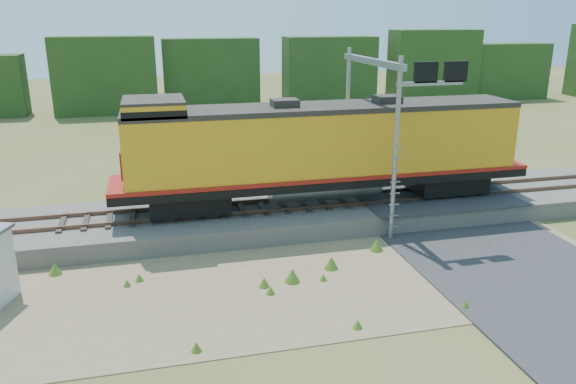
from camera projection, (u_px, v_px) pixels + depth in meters
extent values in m
plane|color=#475123|center=(324.00, 285.00, 18.96)|extent=(140.00, 140.00, 0.00)
cube|color=slate|center=(283.00, 215.00, 24.39)|extent=(70.00, 5.00, 0.80)
cube|color=brown|center=(287.00, 210.00, 23.58)|extent=(70.00, 0.10, 0.16)
cube|color=brown|center=(279.00, 199.00, 24.91)|extent=(70.00, 0.10, 0.16)
cube|color=#8C7754|center=(263.00, 284.00, 18.96)|extent=(26.00, 8.00, 0.03)
cube|color=#38383A|center=(431.00, 194.00, 25.85)|extent=(7.00, 5.20, 0.06)
cube|color=#38383A|center=(326.00, 139.00, 40.90)|extent=(7.00, 24.00, 0.08)
cube|color=#203E16|center=(205.00, 75.00, 53.15)|extent=(36.00, 3.00, 6.50)
cube|color=#203E16|center=(567.00, 68.00, 62.32)|extent=(50.00, 3.00, 6.00)
cube|color=black|center=(190.00, 201.00, 23.20)|extent=(3.25, 2.08, 0.81)
cube|color=black|center=(446.00, 181.00, 25.86)|extent=(3.25, 2.08, 0.81)
cube|color=black|center=(325.00, 178.00, 24.36)|extent=(18.05, 2.71, 0.32)
cylinder|color=gray|center=(325.00, 187.00, 24.49)|extent=(4.96, 1.08, 1.08)
cube|color=#C18E16|center=(326.00, 143.00, 23.89)|extent=(16.69, 2.62, 2.80)
cube|color=maroon|center=(325.00, 172.00, 24.28)|extent=(18.05, 2.75, 0.16)
cube|color=#28231E|center=(327.00, 107.00, 23.43)|extent=(16.69, 2.66, 0.22)
cube|color=#C18E16|center=(154.00, 109.00, 21.77)|extent=(2.35, 2.62, 0.63)
cube|color=#28231E|center=(153.00, 100.00, 21.66)|extent=(2.35, 2.66, 0.11)
cube|color=black|center=(154.00, 110.00, 21.78)|extent=(2.39, 2.66, 0.32)
cube|color=maroon|center=(122.00, 162.00, 22.07)|extent=(0.09, 1.80, 1.08)
cube|color=#28231E|center=(285.00, 104.00, 22.96)|extent=(1.08, 0.90, 0.41)
cube|color=#28231E|center=(387.00, 100.00, 23.98)|extent=(1.08, 0.90, 0.41)
cylinder|color=gray|center=(395.00, 152.00, 21.69)|extent=(0.19, 0.19, 7.27)
cylinder|color=gray|center=(347.00, 125.00, 26.87)|extent=(0.19, 0.19, 7.27)
cube|color=gray|center=(372.00, 61.00, 23.31)|extent=(0.26, 6.20, 0.26)
cube|color=gray|center=(430.00, 83.00, 21.19)|extent=(2.70, 0.16, 0.16)
cube|color=black|center=(426.00, 72.00, 21.02)|extent=(0.93, 0.16, 0.78)
cube|color=black|center=(456.00, 72.00, 21.30)|extent=(0.93, 0.16, 0.78)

